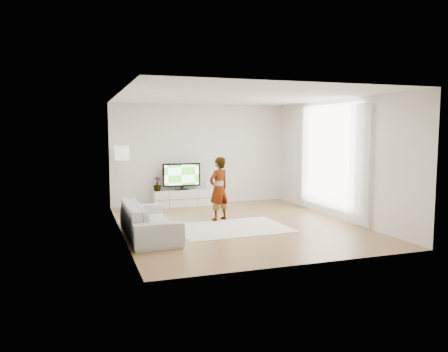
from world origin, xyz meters
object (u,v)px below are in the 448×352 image
object	(u,v)px
rug	(232,228)
sofa	(149,220)
television	(182,175)
media_console	(182,198)
player	(219,189)
floor_lamp	(122,156)

from	to	relation	value
rug	sofa	distance (m)	1.83
television	media_console	bearing A→B (deg)	-90.00
player	rug	bearing A→B (deg)	67.26
media_console	sofa	bearing A→B (deg)	-114.03
media_console	sofa	distance (m)	3.46
sofa	floor_lamp	distance (m)	3.29
sofa	television	bearing A→B (deg)	-24.37
television	rug	distance (m)	3.19
media_console	sofa	size ratio (longest dim) A/B	0.70
television	sofa	xyz separation A→B (m)	(-1.41, -3.19, -0.51)
television	sofa	world-z (taller)	television
sofa	floor_lamp	xyz separation A→B (m)	(-0.19, 3.10, 1.09)
rug	floor_lamp	xyz separation A→B (m)	(-1.98, 2.96, 1.41)
media_console	television	size ratio (longest dim) A/B	1.51
media_console	rug	distance (m)	3.05
sofa	floor_lamp	world-z (taller)	floor_lamp
player	sofa	world-z (taller)	player
sofa	player	bearing A→B (deg)	-61.67
player	floor_lamp	xyz separation A→B (m)	(-1.95, 2.12, 0.68)
player	floor_lamp	bearing A→B (deg)	-72.03
player	sofa	distance (m)	2.05
media_console	television	xyz separation A→B (m)	(0.00, 0.03, 0.62)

